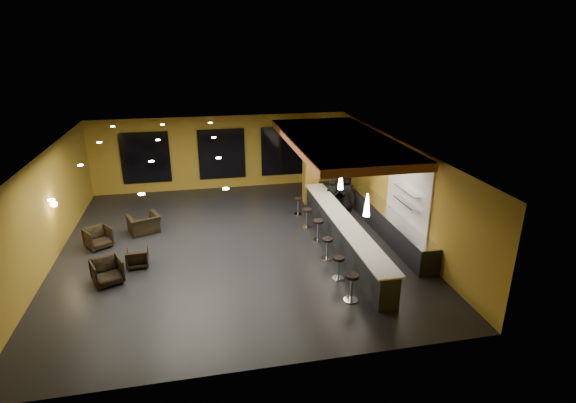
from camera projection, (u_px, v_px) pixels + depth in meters
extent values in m
cube|color=black|center=(236.00, 245.00, 16.07)|extent=(12.00, 13.00, 0.10)
cube|color=black|center=(232.00, 147.00, 14.81)|extent=(12.00, 13.00, 0.10)
cube|color=#A37F24|center=(222.00, 152.00, 21.45)|extent=(12.00, 0.10, 3.50)
cube|color=#A37F24|center=(263.00, 303.00, 9.43)|extent=(12.00, 0.10, 3.50)
cube|color=#A37F24|center=(44.00, 211.00, 14.30)|extent=(0.10, 13.00, 3.50)
cube|color=#A37F24|center=(398.00, 187.00, 16.59)|extent=(0.10, 13.00, 3.50)
cube|color=#99502C|center=(338.00, 141.00, 16.55)|extent=(3.60, 8.00, 0.28)
cube|color=black|center=(146.00, 158.00, 20.71)|extent=(2.20, 0.06, 2.40)
cube|color=black|center=(222.00, 154.00, 21.37)|extent=(2.20, 0.06, 2.40)
cube|color=black|center=(284.00, 151.00, 21.94)|extent=(2.20, 0.06, 2.40)
cube|color=white|center=(408.00, 189.00, 15.56)|extent=(0.06, 3.20, 2.40)
cube|color=black|center=(343.00, 234.00, 15.65)|extent=(0.60, 8.00, 1.00)
cube|color=beige|center=(344.00, 220.00, 15.47)|extent=(0.78, 8.10, 0.05)
cube|color=black|center=(390.00, 226.00, 16.51)|extent=(0.70, 6.00, 0.86)
cube|color=silver|center=(391.00, 214.00, 16.35)|extent=(0.72, 6.00, 0.03)
cube|color=silver|center=(406.00, 202.00, 15.49)|extent=(0.30, 1.50, 0.03)
cube|color=silver|center=(407.00, 190.00, 15.34)|extent=(0.30, 1.50, 0.03)
cube|color=#A47924|center=(311.00, 165.00, 19.44)|extent=(0.60, 0.60, 3.50)
sphere|color=#FFE5B2|center=(54.00, 204.00, 14.77)|extent=(0.22, 0.22, 0.22)
cone|color=white|center=(367.00, 205.00, 13.17)|extent=(0.20, 0.20, 0.70)
cone|color=white|center=(341.00, 180.00, 15.46)|extent=(0.20, 0.20, 0.70)
cone|color=white|center=(321.00, 161.00, 17.76)|extent=(0.20, 0.20, 0.70)
imported|color=black|center=(332.00, 197.00, 18.34)|extent=(0.66, 0.50, 1.63)
imported|color=black|center=(343.00, 190.00, 18.71)|extent=(1.01, 0.84, 1.88)
imported|color=black|center=(346.00, 193.00, 18.79)|extent=(0.88, 0.66, 1.64)
imported|color=black|center=(107.00, 271.00, 13.44)|extent=(1.09, 1.10, 0.77)
imported|color=black|center=(137.00, 257.00, 14.44)|extent=(0.71, 0.73, 0.63)
imported|color=black|center=(98.00, 238.00, 15.71)|extent=(1.11, 1.11, 0.74)
imported|color=black|center=(144.00, 224.00, 16.89)|extent=(1.36, 1.28, 0.71)
cylinder|color=silver|center=(351.00, 300.00, 12.66)|extent=(0.41, 0.41, 0.03)
cylinder|color=silver|center=(351.00, 288.00, 12.53)|extent=(0.07, 0.07, 0.73)
cylinder|color=black|center=(352.00, 276.00, 12.39)|extent=(0.39, 0.39, 0.08)
cylinder|color=silver|center=(338.00, 278.00, 13.79)|extent=(0.37, 0.37, 0.03)
cylinder|color=silver|center=(338.00, 269.00, 13.68)|extent=(0.07, 0.07, 0.65)
cylinder|color=black|center=(339.00, 258.00, 13.55)|extent=(0.35, 0.35, 0.07)
cylinder|color=silver|center=(327.00, 258.00, 15.01)|extent=(0.38, 0.38, 0.03)
cylinder|color=silver|center=(327.00, 249.00, 14.89)|extent=(0.07, 0.07, 0.66)
cylinder|color=black|center=(328.00, 240.00, 14.77)|extent=(0.36, 0.36, 0.08)
cylinder|color=silver|center=(318.00, 240.00, 16.35)|extent=(0.40, 0.40, 0.03)
cylinder|color=silver|center=(318.00, 231.00, 16.23)|extent=(0.07, 0.07, 0.70)
cylinder|color=black|center=(318.00, 221.00, 16.09)|extent=(0.38, 0.38, 0.08)
cylinder|color=silver|center=(307.00, 227.00, 17.47)|extent=(0.39, 0.39, 0.03)
cylinder|color=silver|center=(307.00, 219.00, 17.35)|extent=(0.07, 0.07, 0.67)
cylinder|color=black|center=(307.00, 210.00, 17.22)|extent=(0.37, 0.37, 0.08)
cylinder|color=silver|center=(298.00, 214.00, 18.72)|extent=(0.37, 0.37, 0.03)
cylinder|color=silver|center=(298.00, 207.00, 18.60)|extent=(0.06, 0.06, 0.64)
cylinder|color=black|center=(298.00, 199.00, 18.48)|extent=(0.35, 0.35, 0.07)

